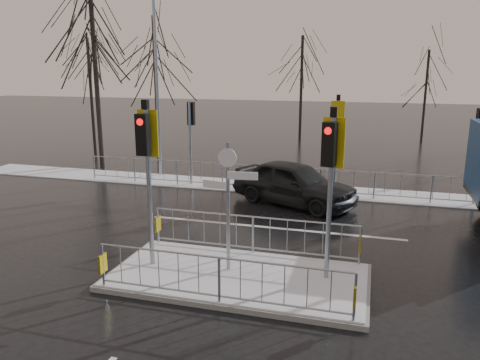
# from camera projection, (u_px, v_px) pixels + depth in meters

# --- Properties ---
(ground) EXTENTS (120.00, 120.00, 0.00)m
(ground) POSITION_uv_depth(u_px,v_px,m) (238.00, 280.00, 10.99)
(ground) COLOR black
(ground) RESTS_ON ground
(snow_verge) EXTENTS (30.00, 2.00, 0.04)m
(snow_verge) POSITION_uv_depth(u_px,v_px,m) (297.00, 189.00, 19.02)
(snow_verge) COLOR white
(snow_verge) RESTS_ON ground
(lane_markings) EXTENTS (8.00, 11.38, 0.01)m
(lane_markings) POSITION_uv_depth(u_px,v_px,m) (234.00, 286.00, 10.67)
(lane_markings) COLOR silver
(lane_markings) RESTS_ON ground
(traffic_island) EXTENTS (6.00, 3.04, 4.15)m
(traffic_island) POSITION_uv_depth(u_px,v_px,m) (238.00, 264.00, 10.91)
(traffic_island) COLOR slate
(traffic_island) RESTS_ON ground
(far_kerb_fixtures) EXTENTS (18.00, 0.65, 3.83)m
(far_kerb_fixtures) POSITION_uv_depth(u_px,v_px,m) (303.00, 168.00, 18.23)
(far_kerb_fixtures) COLOR #8E949A
(far_kerb_fixtures) RESTS_ON ground
(car_far_lane) EXTENTS (5.00, 3.58, 1.58)m
(car_far_lane) POSITION_uv_depth(u_px,v_px,m) (294.00, 183.00, 16.89)
(car_far_lane) COLOR black
(car_far_lane) RESTS_ON ground
(tree_near_a) EXTENTS (4.75, 4.75, 8.97)m
(tree_near_a) POSITION_uv_depth(u_px,v_px,m) (94.00, 41.00, 22.64)
(tree_near_a) COLOR black
(tree_near_a) RESTS_ON ground
(tree_near_b) EXTENTS (4.00, 4.00, 7.55)m
(tree_near_b) POSITION_uv_depth(u_px,v_px,m) (155.00, 61.00, 23.60)
(tree_near_b) COLOR black
(tree_near_b) RESTS_ON ground
(tree_near_c) EXTENTS (3.50, 3.50, 6.61)m
(tree_near_c) POSITION_uv_depth(u_px,v_px,m) (90.00, 74.00, 25.89)
(tree_near_c) COLOR black
(tree_near_c) RESTS_ON ground
(tree_far_a) EXTENTS (3.75, 3.75, 7.08)m
(tree_far_a) POSITION_uv_depth(u_px,v_px,m) (302.00, 68.00, 30.95)
(tree_far_a) COLOR black
(tree_far_a) RESTS_ON ground
(tree_far_b) EXTENTS (3.25, 3.25, 6.14)m
(tree_far_b) POSITION_uv_depth(u_px,v_px,m) (427.00, 78.00, 30.82)
(tree_far_b) COLOR black
(tree_far_b) RESTS_ON ground
(street_lamp_left) EXTENTS (1.25, 0.18, 8.20)m
(street_lamp_left) POSITION_uv_depth(u_px,v_px,m) (158.00, 76.00, 20.53)
(street_lamp_left) COLOR #8E949A
(street_lamp_left) RESTS_ON ground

